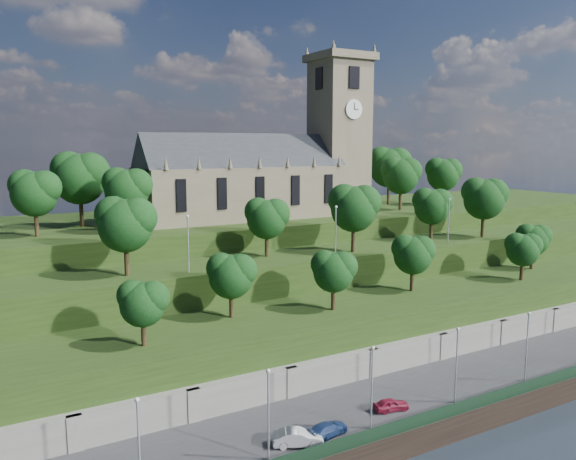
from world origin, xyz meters
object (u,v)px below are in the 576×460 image
car_left (391,405)px  car_right (328,429)px  church (270,169)px  car_middle (298,438)px

car_left → car_right: car_right is taller
church → car_left: (-9.14, -41.77, -19.95)m
car_right → car_left: bearing=-94.0°
church → car_right: bearing=-111.4°
church → car_right: church is taller
car_right → car_middle: bearing=82.0°
car_left → car_middle: bearing=107.5°
church → car_left: bearing=-102.3°
car_left → car_right: bearing=108.6°
church → car_right: (-16.77, -42.69, -19.95)m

